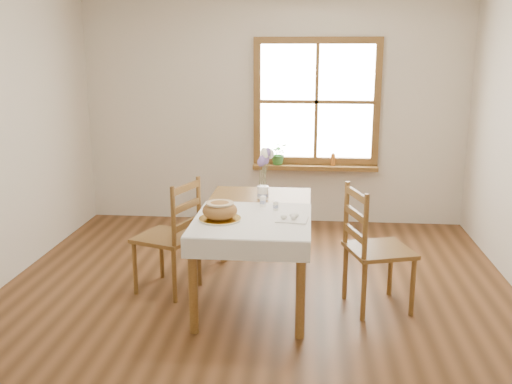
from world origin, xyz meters
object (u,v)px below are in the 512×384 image
chair_right (379,248)px  chair_left (166,235)px  bread_plate (220,219)px  flower_vase (263,193)px  dining_table (256,219)px

chair_right → chair_left: bearing=67.0°
chair_left → chair_right: (1.78, -0.18, 0.01)m
chair_right → bread_plate: size_ratio=3.21×
chair_right → flower_vase: bearing=45.4°
dining_table → chair_right: chair_right is taller
chair_left → flower_vase: size_ratio=8.94×
dining_table → flower_vase: bearing=85.0°
chair_right → flower_vase: size_ratio=9.12×
dining_table → chair_left: chair_left is taller
dining_table → chair_right: bearing=-9.7°
bread_plate → flower_vase: size_ratio=2.84×
chair_left → flower_vase: chair_left is taller
chair_right → dining_table: bearing=63.2°
dining_table → chair_left: (-0.77, 0.01, -0.17)m
chair_right → flower_vase: (-0.98, 0.51, 0.30)m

